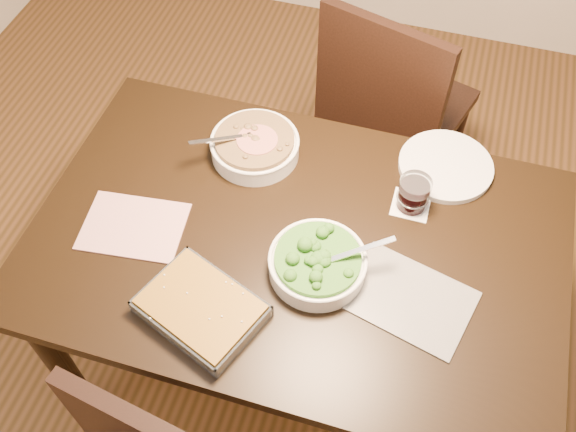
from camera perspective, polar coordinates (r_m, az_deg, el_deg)
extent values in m
plane|color=#422C13|center=(2.35, 0.57, -12.48)|extent=(4.00, 4.00, 0.00)
cube|color=black|center=(1.70, 0.77, -2.47)|extent=(1.40, 0.90, 0.04)
cube|color=black|center=(1.76, 0.74, -3.74)|extent=(1.26, 0.76, 0.08)
cylinder|color=black|center=(2.06, -19.62, -12.24)|extent=(0.07, 0.07, 0.71)
cylinder|color=black|center=(2.37, -11.32, 3.20)|extent=(0.07, 0.07, 0.71)
cylinder|color=black|center=(2.24, 18.92, -3.97)|extent=(0.07, 0.07, 0.71)
cube|color=#9D2C3B|center=(1.76, -13.55, -0.90)|extent=(0.29, 0.23, 0.01)
cube|color=#23232A|center=(1.62, 10.67, -7.24)|extent=(0.34, 0.28, 0.01)
cube|color=white|center=(1.79, 10.85, 0.97)|extent=(0.10, 0.10, 0.00)
cylinder|color=white|center=(1.86, -2.95, 6.08)|extent=(0.25, 0.25, 0.05)
torus|color=white|center=(1.84, -2.99, 6.68)|extent=(0.26, 0.26, 0.01)
cylinder|color=#35200E|center=(1.84, -2.99, 6.77)|extent=(0.23, 0.23, 0.02)
cube|color=silver|center=(1.81, -5.25, 6.27)|extent=(0.13, 0.12, 0.05)
cylinder|color=maroon|center=(1.82, -2.75, 6.80)|extent=(0.12, 0.12, 0.00)
cylinder|color=white|center=(1.62, 2.63, -4.38)|extent=(0.25, 0.25, 0.05)
torus|color=white|center=(1.59, 2.67, -3.85)|extent=(0.25, 0.25, 0.01)
cylinder|color=#195413|center=(1.59, 2.67, -3.77)|extent=(0.22, 0.22, 0.02)
cube|color=silver|center=(1.59, 5.43, -3.00)|extent=(0.15, 0.09, 0.05)
cube|color=silver|center=(1.59, -7.64, -8.54)|extent=(0.34, 0.29, 0.01)
cube|color=#5B360D|center=(1.56, -7.74, -8.10)|extent=(0.32, 0.27, 0.05)
cube|color=silver|center=(1.60, -5.29, -5.71)|extent=(0.26, 0.11, 0.04)
cube|color=silver|center=(1.54, -10.29, -10.69)|extent=(0.26, 0.11, 0.04)
cube|color=silver|center=(1.52, -3.86, -11.04)|extent=(0.08, 0.19, 0.04)
cube|color=silver|center=(1.63, -11.29, -5.43)|extent=(0.08, 0.19, 0.04)
cylinder|color=black|center=(1.76, 11.03, 1.71)|extent=(0.08, 0.08, 0.07)
cylinder|color=silver|center=(1.72, 11.28, 2.70)|extent=(0.09, 0.09, 0.03)
cylinder|color=silver|center=(1.89, 13.84, 4.35)|extent=(0.27, 0.27, 0.02)
cube|color=black|center=(2.46, 9.77, 9.51)|extent=(0.57, 0.57, 0.04)
cylinder|color=black|center=(2.72, 14.65, 6.45)|extent=(0.04, 0.04, 0.44)
cylinder|color=black|center=(2.47, 10.90, 0.97)|extent=(0.04, 0.04, 0.44)
cylinder|color=black|center=(2.81, 7.38, 9.86)|extent=(0.04, 0.04, 0.44)
cylinder|color=black|center=(2.56, 3.09, 4.86)|extent=(0.04, 0.04, 0.44)
cube|color=black|center=(2.14, 8.13, 11.36)|extent=(0.45, 0.17, 0.49)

